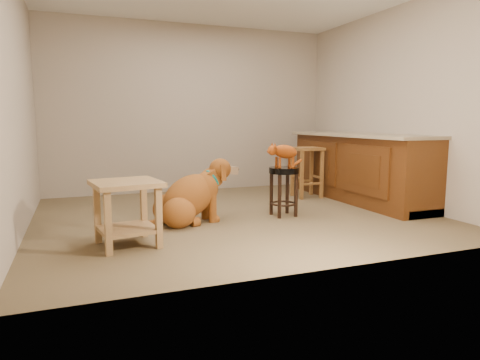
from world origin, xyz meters
name	(u,v)px	position (x,y,z in m)	size (l,w,h in m)	color
floor	(236,215)	(0.00, 0.00, 0.00)	(4.50, 4.00, 0.01)	brown
room_shell	(235,71)	(0.00, 0.00, 1.68)	(4.54, 4.04, 2.62)	#A19381
cabinet_run	(358,169)	(1.94, 0.30, 0.44)	(0.70, 2.56, 0.94)	#4F290E
padded_stool	(284,182)	(0.52, -0.22, 0.41)	(0.35, 0.35, 0.58)	black
wood_stool	(307,171)	(1.40, 0.79, 0.38)	(0.42, 0.42, 0.73)	brown
side_table	(127,203)	(-1.33, -0.81, 0.39)	(0.64, 0.64, 0.59)	#997446
golden_retriever	(190,198)	(-0.60, -0.17, 0.28)	(1.17, 0.63, 0.74)	brown
tabby_kitten	(283,152)	(0.51, -0.22, 0.75)	(0.51, 0.19, 0.32)	#9B400F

